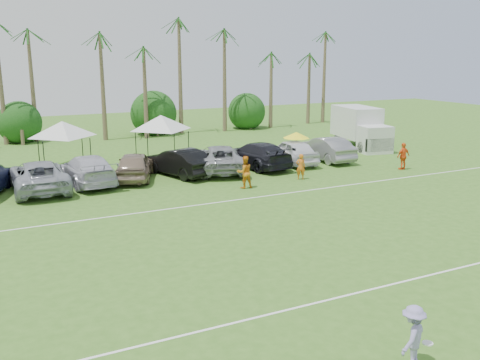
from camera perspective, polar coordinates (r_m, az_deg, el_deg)
name	(u,v)px	position (r m, az deg, el deg)	size (l,w,h in m)	color
ground	(372,328)	(16.26, 13.92, -15.04)	(120.00, 120.00, 0.00)	#3B6A1F
field_lines	(245,242)	(22.36, 0.52, -6.59)	(80.00, 12.10, 0.01)	white
palm_tree_4	(40,55)	(49.03, -20.52, 12.34)	(2.40, 2.40, 8.90)	brown
palm_tree_5	(88,45)	(49.65, -15.89, 13.68)	(2.40, 2.40, 9.90)	brown
palm_tree_6	(133,36)	(50.59, -11.36, 14.87)	(2.40, 2.40, 10.90)	brown
palm_tree_7	(175,27)	(51.84, -6.98, 15.93)	(2.40, 2.40, 11.90)	brown
palm_tree_8	(224,55)	(53.69, -1.73, 13.16)	(2.40, 2.40, 8.90)	brown
palm_tree_9	(268,46)	(55.98, 3.05, 14.05)	(2.40, 2.40, 9.90)	brown
palm_tree_10	(310,38)	(58.62, 7.46, 14.77)	(2.40, 2.40, 10.90)	brown
palm_tree_11	(341,31)	(60.96, 10.73, 15.39)	(2.40, 2.40, 11.90)	brown
bush_tree_1	(20,123)	(50.18, -22.40, 5.66)	(4.00, 4.00, 4.00)	brown
bush_tree_2	(154,116)	(52.42, -9.17, 6.77)	(4.00, 4.00, 4.00)	brown
bush_tree_3	(246,111)	(56.21, 0.67, 7.37)	(4.00, 4.00, 4.00)	brown
sideline_player_a	(301,167)	(33.30, 6.49, 1.42)	(0.59, 0.38, 1.61)	orange
sideline_player_b	(245,172)	(30.91, 0.49, 0.85)	(0.92, 0.72, 1.89)	orange
sideline_player_c	(403,156)	(37.55, 17.02, 2.45)	(1.07, 0.45, 1.83)	#F55C1B
box_truck	(361,126)	(45.36, 12.75, 5.59)	(3.59, 6.79, 3.33)	silver
canopy_tent_left	(62,121)	(38.22, -18.47, 5.97)	(4.59, 4.59, 3.72)	black
canopy_tent_right	(161,115)	(39.67, -8.45, 6.87)	(4.70, 4.70, 3.81)	black
market_umbrella	(296,135)	(38.59, 6.03, 4.78)	(1.94, 1.94, 2.16)	black
frisbee_player	(413,337)	(14.39, 17.94, -15.60)	(1.21, 1.01, 1.63)	#958BC5
parked_car_2	(39,176)	(32.36, -20.68, 0.42)	(2.89, 6.28, 1.74)	#989CA7
parked_car_3	(88,170)	(33.20, -15.92, 1.08)	(2.44, 6.01, 1.74)	silver
parked_car_4	(135,166)	(33.69, -11.16, 1.51)	(2.06, 5.12, 1.74)	gray
parked_car_5	(179,162)	(34.38, -6.54, 1.92)	(1.85, 5.30, 1.74)	black
parked_car_6	(220,158)	(35.37, -2.19, 2.31)	(2.89, 6.28, 1.74)	gray
parked_car_7	(257,155)	(36.65, 1.81, 2.71)	(2.44, 6.01, 1.74)	black
parked_car_8	(292,152)	(38.05, 5.58, 3.04)	(2.06, 5.12, 1.74)	white
parked_car_9	(326,149)	(39.52, 9.16, 3.32)	(1.85, 5.30, 1.74)	gray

